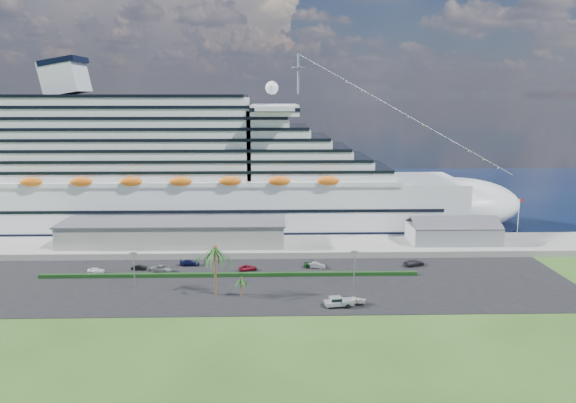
{
  "coord_description": "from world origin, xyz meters",
  "views": [
    {
      "loc": [
        2.42,
        -109.65,
        41.77
      ],
      "look_at": [
        6.02,
        30.0,
        15.26
      ],
      "focal_mm": 35.0,
      "sensor_mm": 36.0,
      "label": 1
    }
  ],
  "objects_px": {
    "pickup_truck": "(339,301)",
    "boat_trailer": "(354,300)",
    "parked_car_3": "(190,263)",
    "cruise_ship": "(197,177)"
  },
  "relations": [
    {
      "from": "parked_car_3",
      "to": "boat_trailer",
      "type": "xyz_separation_m",
      "value": [
        37.22,
        -27.41,
        0.3
      ]
    },
    {
      "from": "cruise_ship",
      "to": "parked_car_3",
      "type": "relative_size",
      "value": 38.62
    },
    {
      "from": "parked_car_3",
      "to": "boat_trailer",
      "type": "relative_size",
      "value": 0.91
    },
    {
      "from": "cruise_ship",
      "to": "parked_car_3",
      "type": "height_order",
      "value": "cruise_ship"
    },
    {
      "from": "boat_trailer",
      "to": "parked_car_3",
      "type": "bearing_deg",
      "value": 143.63
    },
    {
      "from": "pickup_truck",
      "to": "boat_trailer",
      "type": "relative_size",
      "value": 1.11
    },
    {
      "from": "pickup_truck",
      "to": "parked_car_3",
      "type": "bearing_deg",
      "value": 139.89
    },
    {
      "from": "pickup_truck",
      "to": "boat_trailer",
      "type": "xyz_separation_m",
      "value": [
        3.34,
        1.13,
        -0.1
      ]
    },
    {
      "from": "boat_trailer",
      "to": "cruise_ship",
      "type": "bearing_deg",
      "value": 121.14
    },
    {
      "from": "cruise_ship",
      "to": "pickup_truck",
      "type": "distance_m",
      "value": 78.53
    }
  ]
}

